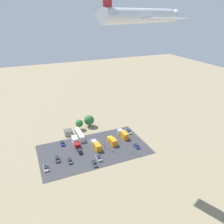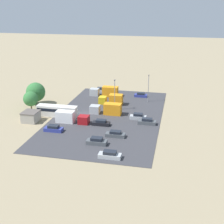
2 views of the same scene
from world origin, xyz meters
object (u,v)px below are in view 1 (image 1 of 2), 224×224
Objects in this scene: bus at (80,135)px; parked_car_2 at (62,143)px; shed_building at (68,132)px; parked_car_5 at (57,159)px; parked_car_1 at (128,132)px; parked_car_6 at (70,160)px; parked_car_7 at (46,168)px; parked_truck_0 at (96,146)px; parked_car_4 at (94,163)px; parked_car_8 at (99,158)px; parked_truck_2 at (76,141)px; parked_car_0 at (80,151)px; parked_truck_1 at (112,141)px; parked_car_3 at (136,146)px; parked_truck_3 at (123,134)px; airplane at (145,16)px.

bus is 10.31m from parked_car_2.
parked_car_5 is (9.82, 20.50, -0.60)m from shed_building.
parked_car_1 is at bearing 167.56° from bus.
shed_building is 0.98× the size of parked_car_6.
parked_truck_0 is (-24.87, -6.26, 0.81)m from parked_car_7.
parked_car_8 is (-3.11, -2.72, 0.00)m from parked_car_4.
parked_car_7 is 0.53× the size of parked_truck_2.
bus is 2.38× the size of parked_car_1.
shed_building is 22.74m from parked_car_5.
parked_truck_1 reaches higher than parked_car_0.
parked_truck_2 is at bearing 150.74° from parked_car_3.
shed_building is at bearing -101.81° from parked_car_6.
parked_truck_0 is at bearing 136.20° from parked_truck_2.
parked_car_1 is 14.14m from parked_truck_1.
parked_car_7 is 0.64× the size of parked_truck_1.
parked_truck_2 is 0.93× the size of parked_truck_3.
parked_car_6 is (32.76, -1.66, -0.00)m from parked_car_3.
parked_truck_0 is at bearing 117.43° from shed_building.
parked_truck_2 is (-6.24, -13.19, 0.77)m from parked_car_6.
parked_car_5 reaches higher than parked_car_0.
parked_car_0 is at bearing -53.70° from parked_car_8.
parked_truck_1 reaches higher than parked_car_5.
parked_truck_0 reaches higher than parked_car_0.
bus is at bearing 167.56° from parked_car_1.
parked_car_2 is 15.32m from parked_car_6.
parked_truck_3 is (4.56, 2.79, 0.87)m from parked_car_1.
airplane reaches higher than parked_car_5.
parked_truck_1 reaches higher than bus.
parked_truck_3 is (1.63, -11.41, 0.91)m from parked_car_3.
parked_car_5 reaches higher than parked_car_8.
parked_car_7 is 1.07× the size of parked_car_8.
parked_car_1 is at bearing 19.01° from parked_truck_0.
parked_car_7 is 42.85m from parked_truck_3.
parked_car_5 is at bearing -173.95° from parked_truck_0.
parked_car_5 is 0.62× the size of parked_truck_1.
parked_car_6 is at bearing -33.22° from parked_car_5.
parked_truck_1 is at bearing 156.64° from parked_truck_2.
airplane is (-17.34, 30.82, 57.82)m from parked_truck_2.
parked_car_8 is (-17.28, 6.78, -0.02)m from parked_car_5.
parked_car_8 is 17.90m from parked_truck_2.
parked_car_7 is (20.15, 19.26, -1.00)m from bus.
bus reaches higher than parked_car_8.
parked_truck_0 is (-4.72, 13.00, -0.19)m from bus.
parked_truck_3 is at bearing 15.18° from parked_truck_0.
parked_car_2 is at bearing 175.55° from parked_car_1.
parked_truck_3 is (-31.12, -9.75, 0.91)m from parked_car_6.
parked_car_4 is (23.45, 4.65, 0.07)m from parked_car_3.
parked_car_1 is at bearing -145.27° from parked_car_8.
parked_car_7 is at bearing -165.88° from parked_truck_0.
parked_truck_1 is (-23.29, 9.47, 0.79)m from parked_car_2.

